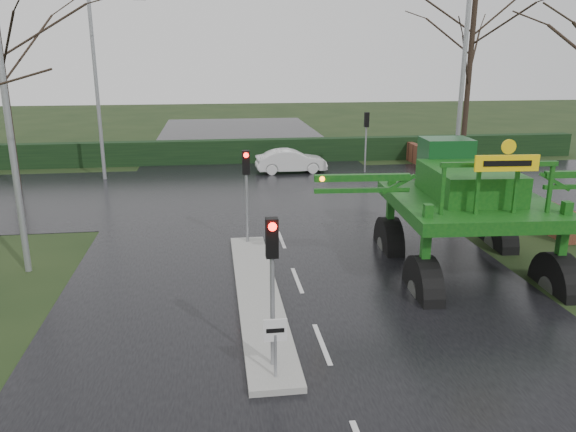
{
  "coord_description": "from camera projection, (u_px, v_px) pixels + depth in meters",
  "views": [
    {
      "loc": [
        -2.45,
        -11.94,
        6.74
      ],
      "look_at": [
        -0.24,
        4.36,
        2.0
      ],
      "focal_mm": 35.0,
      "sensor_mm": 36.0,
      "label": 1
    }
  ],
  "objects": [
    {
      "name": "road_cross",
      "position": [
        262.0,
        191.0,
        28.78
      ],
      "size": [
        80.0,
        12.0,
        0.02
      ],
      "primitive_type": "cube",
      "color": "black",
      "rests_on": "ground"
    },
    {
      "name": "ground",
      "position": [
        322.0,
        344.0,
        13.55
      ],
      "size": [
        140.0,
        140.0,
        0.0
      ],
      "primitive_type": "plane",
      "color": "black",
      "rests_on": "ground"
    },
    {
      "name": "traffic_signal_near",
      "position": [
        272.0,
        261.0,
        11.71
      ],
      "size": [
        0.26,
        0.33,
        3.52
      ],
      "color": "gray",
      "rests_on": "ground"
    },
    {
      "name": "tree_right_far",
      "position": [
        470.0,
        59.0,
        33.42
      ],
      "size": [
        7.0,
        7.0,
        12.05
      ],
      "color": "black",
      "rests_on": "ground"
    },
    {
      "name": "brick_wall",
      "position": [
        458.0,
        174.0,
        29.97
      ],
      "size": [
        0.4,
        20.0,
        1.2
      ],
      "primitive_type": "cube",
      "color": "#592D1E",
      "rests_on": "ground"
    },
    {
      "name": "traffic_signal_far",
      "position": [
        366.0,
        128.0,
        32.72
      ],
      "size": [
        0.26,
        0.33,
        3.52
      ],
      "rotation": [
        0.0,
        0.0,
        3.14
      ],
      "color": "gray",
      "rests_on": "ground"
    },
    {
      "name": "median_island",
      "position": [
        258.0,
        294.0,
        16.22
      ],
      "size": [
        1.2,
        10.0,
        0.16
      ],
      "primitive_type": "cube",
      "color": "gray",
      "rests_on": "ground"
    },
    {
      "name": "keep_left_sign",
      "position": [
        275.0,
        339.0,
        11.66
      ],
      "size": [
        0.5,
        0.07,
        1.35
      ],
      "color": "gray",
      "rests_on": "ground"
    },
    {
      "name": "crop_sprayer",
      "position": [
        426.0,
        203.0,
        15.97
      ],
      "size": [
        10.14,
        6.59,
        5.67
      ],
      "rotation": [
        0.0,
        0.0,
        -0.06
      ],
      "color": "black",
      "rests_on": "ground"
    },
    {
      "name": "white_sedan",
      "position": [
        291.0,
        173.0,
        33.27
      ],
      "size": [
        4.19,
        1.59,
        1.36
      ],
      "primitive_type": "imported",
      "rotation": [
        0.0,
        0.0,
        1.61
      ],
      "color": "white",
      "rests_on": "ground"
    },
    {
      "name": "street_light_left_near",
      "position": [
        14.0,
        81.0,
        16.55
      ],
      "size": [
        3.85,
        0.3,
        10.0
      ],
      "color": "gray",
      "rests_on": "ground"
    },
    {
      "name": "traffic_signal_mid",
      "position": [
        246.0,
        177.0,
        19.8
      ],
      "size": [
        0.26,
        0.33,
        3.52
      ],
      "color": "gray",
      "rests_on": "ground"
    },
    {
      "name": "street_light_left_far",
      "position": [
        101.0,
        69.0,
        29.88
      ],
      "size": [
        3.85,
        0.3,
        10.0
      ],
      "color": "gray",
      "rests_on": "ground"
    },
    {
      "name": "road_main",
      "position": [
        275.0,
        225.0,
        23.07
      ],
      "size": [
        14.0,
        80.0,
        0.02
      ],
      "primitive_type": "cube",
      "color": "black",
      "rests_on": "ground"
    },
    {
      "name": "hedge_row",
      "position": [
        251.0,
        151.0,
        36.2
      ],
      "size": [
        44.0,
        0.9,
        1.5
      ],
      "primitive_type": "cube",
      "color": "black",
      "rests_on": "ground"
    },
    {
      "name": "street_light_right",
      "position": [
        456.0,
        73.0,
        24.38
      ],
      "size": [
        3.85,
        0.3,
        10.0
      ],
      "color": "gray",
      "rests_on": "ground"
    }
  ]
}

